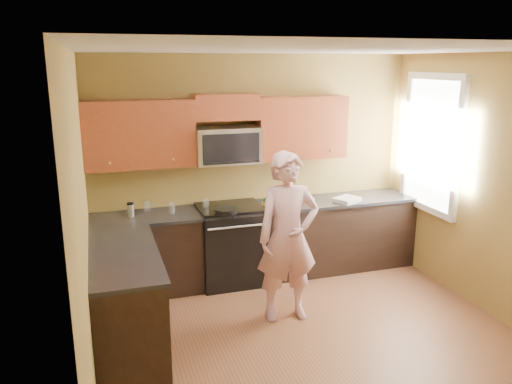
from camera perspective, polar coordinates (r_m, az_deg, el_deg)
name	(u,v)px	position (r m, az deg, el deg)	size (l,w,h in m)	color
floor	(318,346)	(5.05, 6.96, -16.75)	(4.00, 4.00, 0.00)	brown
ceiling	(328,50)	(4.33, 8.08, 15.53)	(4.00, 4.00, 0.00)	white
wall_back	(254,166)	(6.32, -0.20, 2.97)	(4.00, 4.00, 0.00)	brown
wall_front	(487,313)	(2.95, 24.51, -12.23)	(4.00, 4.00, 0.00)	brown
wall_left	(83,231)	(4.10, -18.80, -4.20)	(4.00, 4.00, 0.00)	brown
wall_right	(506,192)	(5.63, 26.24, 0.03)	(4.00, 4.00, 0.00)	brown
cabinet_back_run	(262,243)	(6.29, 0.63, -5.71)	(4.00, 0.60, 0.88)	black
cabinet_left_run	(126,301)	(5.00, -14.38, -11.72)	(0.60, 1.60, 0.88)	black
countertop_back	(262,207)	(6.14, 0.67, -1.70)	(4.00, 0.62, 0.04)	black
countertop_left	(124,254)	(4.82, -14.60, -6.79)	(0.62, 1.60, 0.04)	black
stove	(231,244)	(6.15, -2.85, -5.86)	(0.76, 0.65, 0.95)	black
microwave	(227,163)	(6.00, -3.28, 3.30)	(0.76, 0.40, 0.42)	silver
upper_cab_left	(141,167)	(5.87, -12.76, 2.72)	(1.22, 0.33, 0.75)	brown
upper_cab_right	(300,158)	(6.33, 4.93, 3.85)	(1.12, 0.33, 0.75)	brown
upper_cab_over_mw	(225,107)	(5.94, -3.45, 9.52)	(0.76, 0.33, 0.30)	brown
window	(432,144)	(6.46, 19.12, 5.13)	(0.06, 1.06, 1.66)	white
woman	(288,237)	(5.18, 3.60, -5.10)	(0.64, 0.42, 1.76)	#D96C85
frying_pan	(226,213)	(5.74, -3.39, -2.37)	(0.26, 0.45, 0.06)	black
butter_tub	(268,205)	(6.17, 1.31, -1.44)	(0.13, 0.13, 0.09)	gold
toast_slice	(308,202)	(6.31, 5.89, -1.07)	(0.11, 0.11, 0.01)	#B27F47
napkin_a	(278,208)	(5.95, 2.53, -1.75)	(0.11, 0.12, 0.06)	silver
napkin_b	(310,199)	(6.31, 6.04, -0.84)	(0.12, 0.13, 0.07)	silver
dish_towel	(347,200)	(6.40, 10.18, -0.85)	(0.30, 0.24, 0.05)	silver
travel_mug	(131,217)	(5.87, -13.84, -2.70)	(0.07, 0.07, 0.16)	silver
glass_a	(172,208)	(5.90, -9.45, -1.77)	(0.07, 0.07, 0.12)	silver
glass_b	(147,206)	(6.02, -12.12, -1.58)	(0.07, 0.07, 0.12)	silver
glass_c	(206,204)	(5.99, -5.62, -1.40)	(0.07, 0.07, 0.12)	silver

